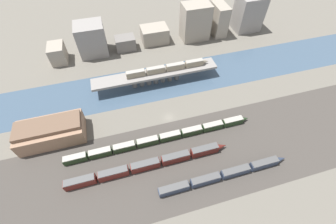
{
  "coord_description": "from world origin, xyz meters",
  "views": [
    {
      "loc": [
        -18.98,
        -66.15,
        87.48
      ],
      "look_at": [
        0.0,
        1.18,
        2.87
      ],
      "focal_mm": 24.0,
      "sensor_mm": 36.0,
      "label": 1
    }
  ],
  "objects_px": {
    "train_yard_mid": "(149,164)",
    "warehouse_building": "(51,131)",
    "train_on_bridge": "(168,68)",
    "train_yard_near": "(224,175)",
    "train_yard_far": "(162,138)"
  },
  "relations": [
    {
      "from": "train_on_bridge",
      "to": "train_yard_mid",
      "type": "height_order",
      "value": "train_on_bridge"
    },
    {
      "from": "train_yard_mid",
      "to": "warehouse_building",
      "type": "distance_m",
      "value": 46.88
    },
    {
      "from": "train_yard_mid",
      "to": "train_yard_far",
      "type": "height_order",
      "value": "train_yard_mid"
    },
    {
      "from": "train_yard_near",
      "to": "train_yard_mid",
      "type": "xyz_separation_m",
      "value": [
        -28.32,
        12.46,
        0.29
      ]
    },
    {
      "from": "train_on_bridge",
      "to": "warehouse_building",
      "type": "bearing_deg",
      "value": -159.11
    },
    {
      "from": "warehouse_building",
      "to": "train_on_bridge",
      "type": "bearing_deg",
      "value": 20.89
    },
    {
      "from": "train_yard_mid",
      "to": "train_yard_far",
      "type": "bearing_deg",
      "value": 52.99
    },
    {
      "from": "train_yard_mid",
      "to": "warehouse_building",
      "type": "xyz_separation_m",
      "value": [
        -38.73,
        26.28,
        2.64
      ]
    },
    {
      "from": "train_yard_near",
      "to": "train_on_bridge",
      "type": "bearing_deg",
      "value": 95.66
    },
    {
      "from": "train_yard_far",
      "to": "warehouse_building",
      "type": "xyz_separation_m",
      "value": [
        -47.19,
        15.06,
        2.96
      ]
    },
    {
      "from": "train_yard_mid",
      "to": "train_yard_far",
      "type": "relative_size",
      "value": 0.8
    },
    {
      "from": "train_yard_near",
      "to": "train_yard_far",
      "type": "distance_m",
      "value": 30.91
    },
    {
      "from": "train_on_bridge",
      "to": "train_yard_far",
      "type": "bearing_deg",
      "value": -109.69
    },
    {
      "from": "train_yard_near",
      "to": "warehouse_building",
      "type": "bearing_deg",
      "value": 149.98
    },
    {
      "from": "train_on_bridge",
      "to": "train_yard_near",
      "type": "height_order",
      "value": "train_on_bridge"
    }
  ]
}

